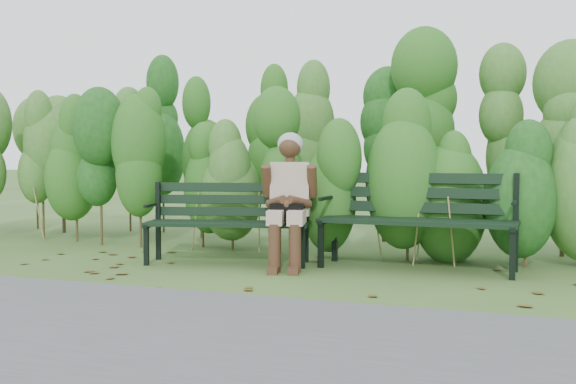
% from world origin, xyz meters
% --- Properties ---
extents(ground, '(80.00, 80.00, 0.00)m').
position_xyz_m(ground, '(0.00, 0.00, 0.00)').
color(ground, '#384F24').
extents(footpath, '(60.00, 2.50, 0.01)m').
position_xyz_m(footpath, '(0.00, -2.20, 0.01)').
color(footpath, '#474749').
rests_on(footpath, ground).
extents(hedge_band, '(11.04, 1.67, 2.42)m').
position_xyz_m(hedge_band, '(0.00, 1.86, 1.26)').
color(hedge_band, '#47381E').
rests_on(hedge_band, ground).
extents(leaf_litter, '(5.71, 2.13, 0.01)m').
position_xyz_m(leaf_litter, '(0.16, -0.08, 0.00)').
color(leaf_litter, brown).
rests_on(leaf_litter, ground).
extents(bench_left, '(1.72, 0.90, 0.82)m').
position_xyz_m(bench_left, '(-0.72, 0.56, 0.48)').
color(bench_left, black).
rests_on(bench_left, ground).
extents(bench_right, '(1.89, 0.67, 0.93)m').
position_xyz_m(bench_right, '(1.16, 0.86, 0.55)').
color(bench_right, black).
rests_on(bench_right, ground).
extents(seated_woman, '(0.59, 0.86, 1.33)m').
position_xyz_m(seated_woman, '(-0.06, 0.53, 0.73)').
color(seated_woman, tan).
rests_on(seated_woman, ground).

